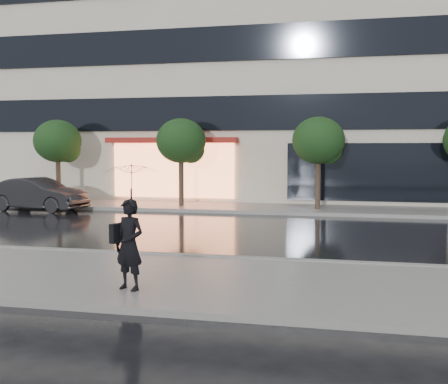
# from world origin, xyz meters

# --- Properties ---
(ground) EXTENTS (120.00, 120.00, 0.00)m
(ground) POSITION_xyz_m (0.00, 0.00, 0.00)
(ground) COLOR black
(ground) RESTS_ON ground
(sidewalk_near) EXTENTS (60.00, 4.50, 0.12)m
(sidewalk_near) POSITION_xyz_m (0.00, -3.25, 0.06)
(sidewalk_near) COLOR slate
(sidewalk_near) RESTS_ON ground
(sidewalk_far) EXTENTS (60.00, 3.50, 0.12)m
(sidewalk_far) POSITION_xyz_m (0.00, 10.25, 0.06)
(sidewalk_far) COLOR slate
(sidewalk_far) RESTS_ON ground
(curb_near) EXTENTS (60.00, 0.25, 0.14)m
(curb_near) POSITION_xyz_m (0.00, -1.00, 0.07)
(curb_near) COLOR gray
(curb_near) RESTS_ON ground
(curb_far) EXTENTS (60.00, 0.25, 0.14)m
(curb_far) POSITION_xyz_m (0.00, 8.50, 0.07)
(curb_far) COLOR gray
(curb_far) RESTS_ON ground
(office_building) EXTENTS (30.00, 12.76, 18.00)m
(office_building) POSITION_xyz_m (-0.00, 17.97, 9.00)
(office_building) COLOR beige
(office_building) RESTS_ON ground
(tree_far_west) EXTENTS (2.20, 2.20, 3.99)m
(tree_far_west) POSITION_xyz_m (-8.94, 10.03, 2.92)
(tree_far_west) COLOR #33261C
(tree_far_west) RESTS_ON ground
(tree_mid_west) EXTENTS (2.20, 2.20, 3.99)m
(tree_mid_west) POSITION_xyz_m (-2.94, 10.03, 2.92)
(tree_mid_west) COLOR #33261C
(tree_mid_west) RESTS_ON ground
(tree_mid_east) EXTENTS (2.20, 2.20, 3.99)m
(tree_mid_east) POSITION_xyz_m (3.06, 10.03, 2.92)
(tree_mid_east) COLOR #33261C
(tree_mid_east) RESTS_ON ground
(parked_car) EXTENTS (4.45, 2.04, 1.41)m
(parked_car) POSITION_xyz_m (-8.67, 7.67, 0.71)
(parked_car) COLOR black
(parked_car) RESTS_ON ground
(pedestrian_with_umbrella) EXTENTS (1.14, 1.15, 2.31)m
(pedestrian_with_umbrella) POSITION_xyz_m (0.48, -4.40, 1.62)
(pedestrian_with_umbrella) COLOR black
(pedestrian_with_umbrella) RESTS_ON sidewalk_near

